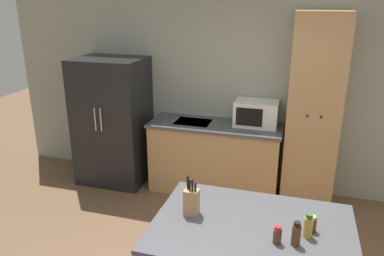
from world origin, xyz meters
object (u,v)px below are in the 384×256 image
at_px(microwave, 256,113).
at_px(spice_bottle_amber_oil, 308,226).
at_px(knife_block, 191,201).
at_px(spice_bottle_tall_dark, 296,234).
at_px(spice_bottle_short_red, 312,224).
at_px(spice_bottle_green_herb, 277,235).
at_px(refrigerator, 113,121).
at_px(pantry_cabinet, 313,114).

relative_size(microwave, spice_bottle_amber_oil, 3.10).
xyz_separation_m(knife_block, spice_bottle_tall_dark, (0.73, -0.15, -0.03)).
bearing_deg(spice_bottle_short_red, spice_bottle_green_herb, -136.65).
xyz_separation_m(spice_bottle_short_red, spice_bottle_amber_oil, (-0.03, -0.07, 0.02)).
bearing_deg(microwave, spice_bottle_amber_oil, -74.25).
bearing_deg(knife_block, spice_bottle_tall_dark, -11.87).
bearing_deg(knife_block, spice_bottle_short_red, 2.13).
bearing_deg(spice_bottle_short_red, refrigerator, 141.92).
relative_size(spice_bottle_short_red, spice_bottle_green_herb, 0.95).
relative_size(microwave, spice_bottle_green_herb, 4.27).
bearing_deg(refrigerator, spice_bottle_tall_dark, -41.69).
bearing_deg(pantry_cabinet, knife_block, -111.68).
distance_m(refrigerator, microwave, 1.90).
bearing_deg(spice_bottle_amber_oil, microwave, 105.75).
bearing_deg(refrigerator, microwave, 4.61).
relative_size(refrigerator, spice_bottle_short_red, 14.57).
xyz_separation_m(knife_block, spice_bottle_short_red, (0.83, 0.03, -0.05)).
bearing_deg(spice_bottle_tall_dark, refrigerator, 138.31).
distance_m(knife_block, spice_bottle_short_red, 0.83).
distance_m(pantry_cabinet, spice_bottle_short_red, 2.08).
height_order(refrigerator, spice_bottle_short_red, refrigerator).
xyz_separation_m(refrigerator, spice_bottle_green_herb, (2.31, -2.18, 0.14)).
bearing_deg(refrigerator, knife_block, -49.79).
distance_m(spice_bottle_tall_dark, spice_bottle_green_herb, 0.12).
bearing_deg(pantry_cabinet, refrigerator, -177.78).
relative_size(knife_block, spice_bottle_green_herb, 2.42).
height_order(refrigerator, spice_bottle_green_herb, refrigerator).
distance_m(spice_bottle_short_red, spice_bottle_amber_oil, 0.08).
distance_m(microwave, spice_bottle_tall_dark, 2.38).
relative_size(refrigerator, spice_bottle_green_herb, 13.78).
relative_size(spice_bottle_short_red, spice_bottle_amber_oil, 0.69).
bearing_deg(spice_bottle_amber_oil, spice_bottle_short_red, 70.67).
height_order(spice_bottle_short_red, spice_bottle_amber_oil, spice_bottle_amber_oil).
bearing_deg(microwave, spice_bottle_tall_dark, -76.65).
relative_size(pantry_cabinet, knife_block, 7.71).
height_order(knife_block, spice_bottle_green_herb, knife_block).
bearing_deg(refrigerator, spice_bottle_amber_oil, -39.37).
xyz_separation_m(microwave, spice_bottle_green_herb, (0.44, -2.33, -0.09)).
distance_m(spice_bottle_tall_dark, spice_bottle_amber_oil, 0.13).
bearing_deg(spice_bottle_short_red, spice_bottle_amber_oil, -109.33).
height_order(knife_block, spice_bottle_tall_dark, knife_block).
xyz_separation_m(refrigerator, pantry_cabinet, (2.54, 0.10, 0.30)).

